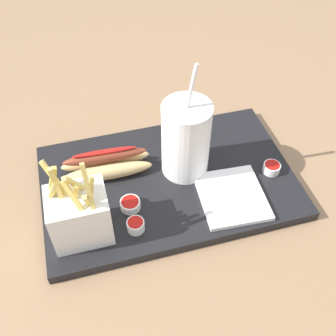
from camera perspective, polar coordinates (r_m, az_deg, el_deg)
The scene contains 9 objects.
ground_plane at distance 0.84m, azimuth 0.00°, elevation -2.77°, with size 2.40×2.40×0.02m, color #8C6B4C.
food_tray at distance 0.82m, azimuth 0.00°, elevation -1.88°, with size 0.49×0.32×0.02m, color black.
soda_cup at distance 0.78m, azimuth 2.49°, elevation 4.00°, with size 0.09×0.09×0.24m.
fries_basket at distance 0.71m, azimuth -12.24°, elevation -6.33°, with size 0.10×0.08×0.18m.
hot_dog_1 at distance 0.82m, azimuth -8.59°, elevation 0.56°, with size 0.18×0.07×0.06m.
ketchup_cup_1 at distance 0.84m, azimuth 14.22°, elevation 0.06°, with size 0.03×0.03×0.02m.
ketchup_cup_2 at distance 0.73m, azimuth -4.53°, elevation -7.93°, with size 0.03×0.03×0.02m.
ketchup_cup_3 at distance 0.76m, azimuth -5.27°, elevation -5.02°, with size 0.04×0.04×0.02m.
napkin_stack at distance 0.79m, azimuth 8.88°, elevation -3.91°, with size 0.12×0.13×0.01m, color white.
Camera 1 is at (-0.14, -0.51, 0.63)m, focal length 43.82 mm.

